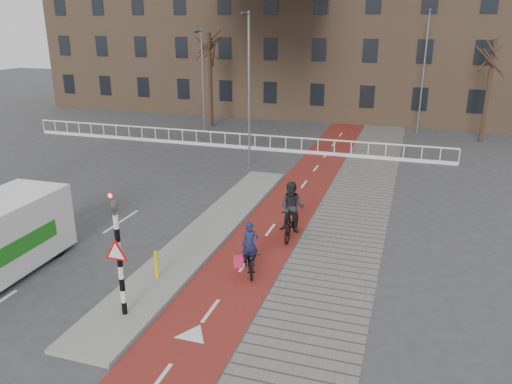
% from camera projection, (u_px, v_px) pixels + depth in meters
% --- Properties ---
extents(ground, '(120.00, 120.00, 0.00)m').
position_uv_depth(ground, '(178.00, 286.00, 15.27)').
color(ground, '#38383A').
rests_on(ground, ground).
extents(bike_lane, '(2.50, 60.00, 0.01)m').
position_uv_depth(bike_lane, '(299.00, 190.00, 23.84)').
color(bike_lane, maroon).
rests_on(bike_lane, ground).
extents(sidewalk, '(3.00, 60.00, 0.01)m').
position_uv_depth(sidewalk, '(359.00, 196.00, 23.03)').
color(sidewalk, slate).
rests_on(sidewalk, ground).
extents(curb_island, '(1.80, 16.00, 0.12)m').
position_uv_depth(curb_island, '(208.00, 231.00, 19.05)').
color(curb_island, gray).
rests_on(curb_island, ground).
extents(traffic_signal, '(0.80, 0.80, 3.68)m').
position_uv_depth(traffic_signal, '(118.00, 252.00, 12.97)').
color(traffic_signal, black).
rests_on(traffic_signal, curb_island).
extents(bollard, '(0.12, 0.12, 0.89)m').
position_uv_depth(bollard, '(156.00, 264.00, 15.38)').
color(bollard, yellow).
rests_on(bollard, curb_island).
extents(cyclist_near, '(1.16, 1.70, 1.71)m').
position_uv_depth(cyclist_near, '(250.00, 256.00, 15.88)').
color(cyclist_near, black).
rests_on(cyclist_near, bike_lane).
extents(cyclist_far, '(0.93, 2.04, 2.16)m').
position_uv_depth(cyclist_far, '(292.00, 215.00, 18.37)').
color(cyclist_far, black).
rests_on(cyclist_far, bike_lane).
extents(railing, '(28.00, 0.10, 0.99)m').
position_uv_depth(railing, '(225.00, 143.00, 31.92)').
color(railing, silver).
rests_on(railing, ground).
extents(townhouse_row, '(46.00, 10.00, 15.90)m').
position_uv_depth(townhouse_row, '(309.00, 19.00, 42.42)').
color(townhouse_row, '#7F6047').
rests_on(townhouse_row, ground).
extents(tree_mid, '(0.30, 0.30, 6.88)m').
position_uv_depth(tree_mid, '(210.00, 81.00, 37.46)').
color(tree_mid, black).
rests_on(tree_mid, ground).
extents(tree_right, '(0.25, 0.25, 6.63)m').
position_uv_depth(tree_right, '(488.00, 92.00, 32.38)').
color(tree_right, black).
rests_on(tree_right, ground).
extents(streetlight_near, '(0.12, 0.12, 8.16)m').
position_uv_depth(streetlight_near, '(249.00, 92.00, 26.56)').
color(streetlight_near, slate).
rests_on(streetlight_near, ground).
extents(streetlight_left, '(0.12, 0.12, 7.13)m').
position_uv_depth(streetlight_left, '(203.00, 82.00, 35.46)').
color(streetlight_left, slate).
rests_on(streetlight_left, ground).
extents(streetlight_right, '(0.12, 0.12, 8.45)m').
position_uv_depth(streetlight_right, '(423.00, 74.00, 34.47)').
color(streetlight_right, slate).
rests_on(streetlight_right, ground).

